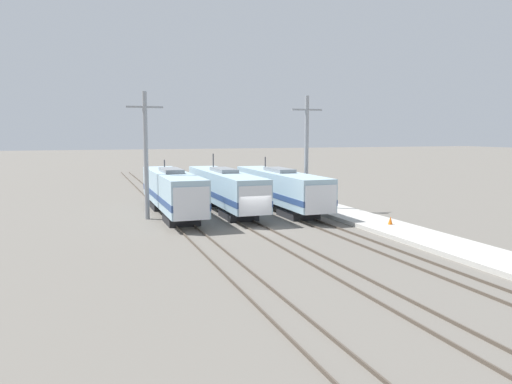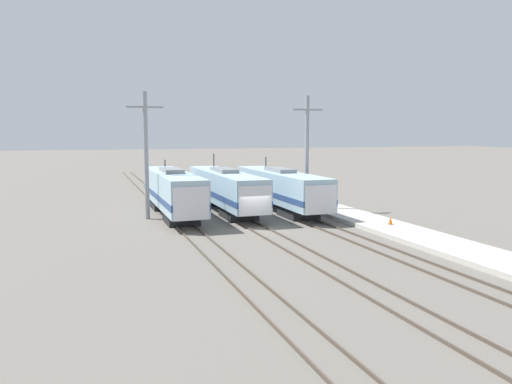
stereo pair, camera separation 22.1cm
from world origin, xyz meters
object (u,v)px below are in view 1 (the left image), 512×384
object	(u,v)px
catenary_tower_left	(146,154)
catenary_tower_right	(306,152)
locomotive_far_left	(173,192)
traffic_cone	(390,220)
locomotive_center	(225,189)
locomotive_far_right	(282,189)

from	to	relation	value
catenary_tower_left	catenary_tower_right	world-z (taller)	same
locomotive_far_left	catenary_tower_right	xyz separation A→B (m)	(12.65, -0.83, 3.44)
catenary_tower_left	traffic_cone	xyz separation A→B (m)	(17.28, -10.62, -4.98)
locomotive_far_left	catenary_tower_left	world-z (taller)	catenary_tower_left
locomotive_center	locomotive_far_right	distance (m)	5.32
locomotive_far_left	locomotive_center	size ratio (longest dim) A/B	0.95
locomotive_center	catenary_tower_right	bearing A→B (deg)	-13.23
locomotive_center	locomotive_far_right	world-z (taller)	locomotive_center
locomotive_far_right	traffic_cone	world-z (taller)	locomotive_far_right
locomotive_center	catenary_tower_left	bearing A→B (deg)	-166.76
locomotive_far_right	catenary_tower_right	distance (m)	4.26
catenary_tower_left	catenary_tower_right	size ratio (longest dim) A/B	1.00
locomotive_far_left	locomotive_center	world-z (taller)	locomotive_center
catenary_tower_left	catenary_tower_right	bearing A→B (deg)	0.00
locomotive_center	catenary_tower_right	distance (m)	8.47
catenary_tower_left	locomotive_far_left	bearing A→B (deg)	19.50
catenary_tower_left	traffic_cone	size ratio (longest dim) A/B	17.58
locomotive_far_right	traffic_cone	bearing A→B (deg)	-67.25
catenary_tower_left	catenary_tower_right	distance (m)	15.00
locomotive_center	locomotive_far_right	size ratio (longest dim) A/B	1.03
locomotive_center	locomotive_far_right	bearing A→B (deg)	-14.59
catenary_tower_right	traffic_cone	bearing A→B (deg)	-77.90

